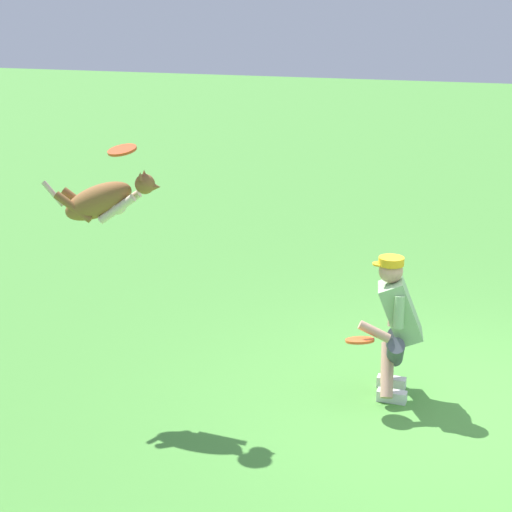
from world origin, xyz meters
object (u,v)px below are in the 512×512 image
Objects in this scene: person at (395,322)px; frisbee_flying at (122,150)px; frisbee_held at (360,340)px; dog at (104,200)px.

frisbee_flying is at bearing 6.74° from person.
frisbee_held is (-1.98, -0.42, -1.61)m from frisbee_flying.
frisbee_flying reaches higher than dog.
frisbee_flying is 2.58m from frisbee_held.
dog is at bearing 12.06° from frisbee_held.
frisbee_held is at bearing 2.66° from dog.
frisbee_flying is (2.23, 0.71, 1.52)m from person.
person is at bearing 7.98° from dog.
person is 0.40m from frisbee_held.
person is 5.24× the size of frisbee_flying.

